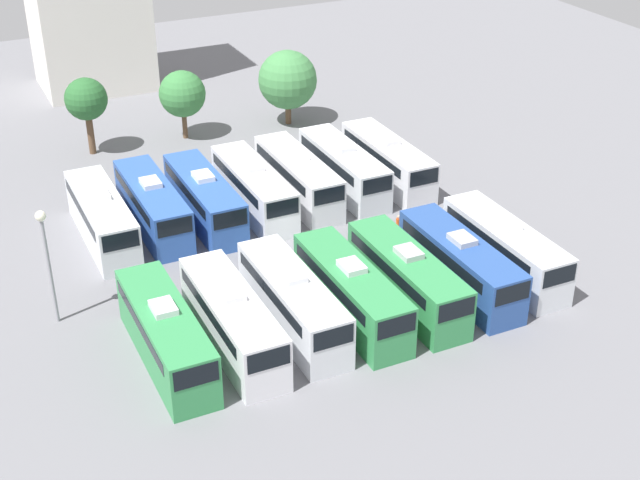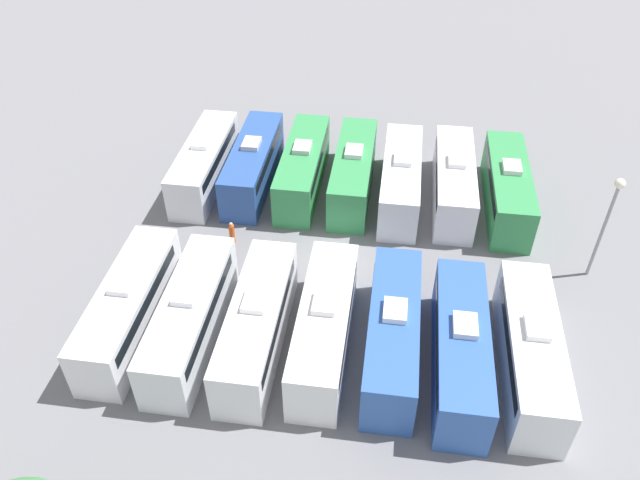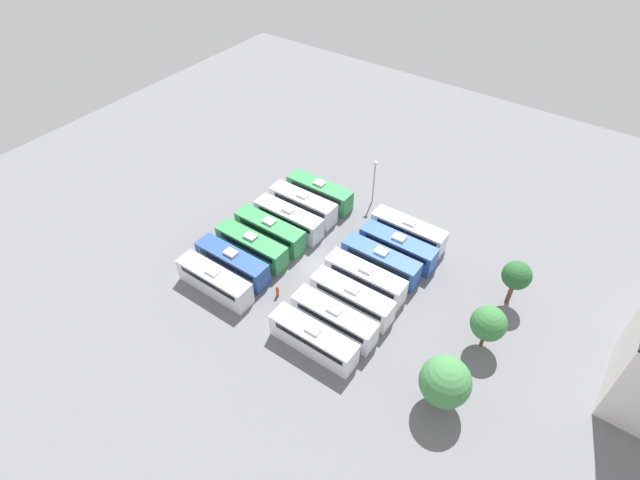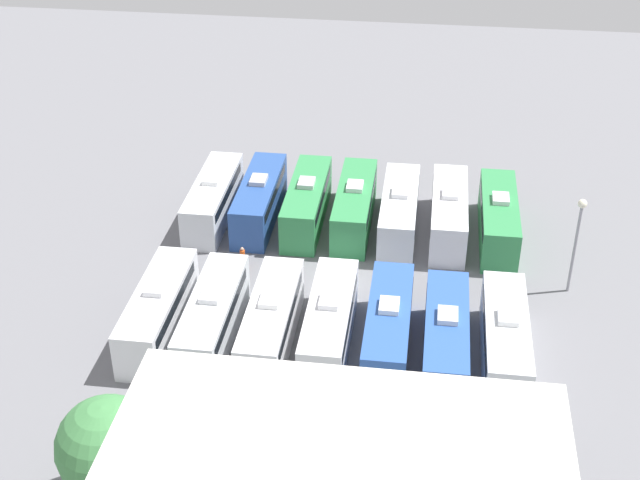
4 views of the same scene
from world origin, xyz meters
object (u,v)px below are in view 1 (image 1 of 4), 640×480
at_px(bus_3, 351,291).
at_px(bus_12, 343,167).
at_px(bus_9, 204,197).
at_px(bus_6, 505,247).
at_px(tree_1, 182,94).
at_px(worker_person, 398,227).
at_px(bus_10, 254,188).
at_px(bus_7, 102,217).
at_px(light_pole, 46,247).
at_px(bus_4, 407,276).
at_px(bus_8, 153,204).
at_px(bus_0, 166,333).
at_px(bus_13, 388,160).
at_px(bus_11, 298,176).
at_px(bus_5, 460,263).
at_px(bus_1, 232,319).
at_px(tree_2, 288,80).
at_px(bus_2, 293,300).
at_px(tree_0, 86,100).

relative_size(bus_3, bus_12, 1.00).
bearing_deg(bus_3, bus_9, 103.45).
bearing_deg(bus_6, bus_9, 134.67).
height_order(bus_9, tree_1, tree_1).
relative_size(bus_6, worker_person, 6.04).
distance_m(bus_3, bus_10, 14.96).
xyz_separation_m(bus_7, light_pole, (-4.72, -8.33, 3.11)).
distance_m(bus_4, bus_8, 18.88).
distance_m(bus_0, bus_13, 26.03).
height_order(bus_0, bus_9, same).
bearing_deg(bus_12, bus_11, -179.85).
bearing_deg(bus_13, bus_0, -146.06).
distance_m(bus_4, tree_1, 30.23).
relative_size(bus_5, bus_6, 1.00).
relative_size(bus_12, light_pole, 1.45).
relative_size(bus_0, bus_13, 1.00).
bearing_deg(bus_12, bus_1, -133.64).
relative_size(bus_4, bus_10, 1.00).
relative_size(bus_6, bus_10, 1.00).
xyz_separation_m(bus_0, bus_3, (10.73, -0.51, 0.00)).
xyz_separation_m(bus_3, bus_8, (-7.07, 15.50, 0.00)).
height_order(bus_5, tree_2, tree_2).
bearing_deg(bus_10, tree_1, 90.86).
bearing_deg(bus_7, bus_2, -63.87).
height_order(bus_6, bus_8, same).
xyz_separation_m(bus_3, bus_13, (10.86, 15.04, 0.00)).
height_order(bus_6, tree_2, tree_2).
bearing_deg(bus_6, worker_person, 118.93).
bearing_deg(tree_2, bus_6, -86.19).
distance_m(bus_11, worker_person, 9.11).
height_order(tree_1, tree_2, tree_2).
relative_size(bus_9, tree_0, 1.63).
xyz_separation_m(bus_6, worker_person, (-3.67, 6.63, -0.97)).
relative_size(bus_6, bus_12, 1.00).
distance_m(bus_3, tree_1, 29.95).
bearing_deg(bus_13, bus_1, -140.48).
xyz_separation_m(bus_3, tree_1, (-0.17, 29.88, 2.10)).
xyz_separation_m(bus_2, bus_4, (7.07, -0.54, 0.00)).
bearing_deg(tree_1, bus_11, -75.36).
bearing_deg(bus_7, bus_0, -90.54).
xyz_separation_m(bus_1, bus_3, (7.10, -0.23, 0.00)).
bearing_deg(light_pole, tree_2, 42.59).
height_order(bus_3, bus_4, same).
xyz_separation_m(bus_6, bus_8, (-17.93, 15.14, 0.00)).
bearing_deg(tree_0, worker_person, -56.66).
distance_m(bus_0, bus_7, 14.65).
relative_size(bus_7, light_pole, 1.45).
distance_m(bus_8, bus_13, 17.94).
height_order(bus_4, worker_person, bus_4).
height_order(bus_3, bus_5, same).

